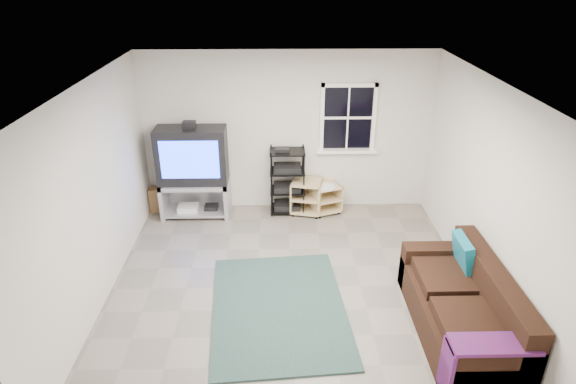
{
  "coord_description": "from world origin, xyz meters",
  "views": [
    {
      "loc": [
        -0.15,
        -5.03,
        3.79
      ],
      "look_at": [
        -0.03,
        0.4,
        1.16
      ],
      "focal_mm": 30.0,
      "sensor_mm": 36.0,
      "label": 1
    }
  ],
  "objects_px": {
    "tv_unit": "(193,165)",
    "side_table_left": "(307,195)",
    "av_rack": "(287,185)",
    "sofa": "(463,309)",
    "side_table_right": "(325,195)"
  },
  "relations": [
    {
      "from": "tv_unit",
      "to": "side_table_left",
      "type": "relative_size",
      "value": 2.81
    },
    {
      "from": "av_rack",
      "to": "sofa",
      "type": "bearing_deg",
      "value": -57.38
    },
    {
      "from": "side_table_right",
      "to": "sofa",
      "type": "bearing_deg",
      "value": -66.71
    },
    {
      "from": "tv_unit",
      "to": "side_table_left",
      "type": "xyz_separation_m",
      "value": [
        1.82,
        0.07,
        -0.57
      ]
    },
    {
      "from": "tv_unit",
      "to": "side_table_right",
      "type": "bearing_deg",
      "value": 1.98
    },
    {
      "from": "av_rack",
      "to": "sofa",
      "type": "distance_m",
      "value": 3.5
    },
    {
      "from": "av_rack",
      "to": "sofa",
      "type": "height_order",
      "value": "av_rack"
    },
    {
      "from": "av_rack",
      "to": "side_table_right",
      "type": "height_order",
      "value": "av_rack"
    },
    {
      "from": "tv_unit",
      "to": "sofa",
      "type": "relative_size",
      "value": 0.81
    },
    {
      "from": "tv_unit",
      "to": "av_rack",
      "type": "relative_size",
      "value": 1.43
    },
    {
      "from": "av_rack",
      "to": "side_table_left",
      "type": "relative_size",
      "value": 1.96
    },
    {
      "from": "tv_unit",
      "to": "av_rack",
      "type": "bearing_deg",
      "value": 2.68
    },
    {
      "from": "side_table_left",
      "to": "sofa",
      "type": "height_order",
      "value": "sofa"
    },
    {
      "from": "sofa",
      "to": "av_rack",
      "type": "bearing_deg",
      "value": 122.62
    },
    {
      "from": "tv_unit",
      "to": "av_rack",
      "type": "distance_m",
      "value": 1.54
    }
  ]
}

